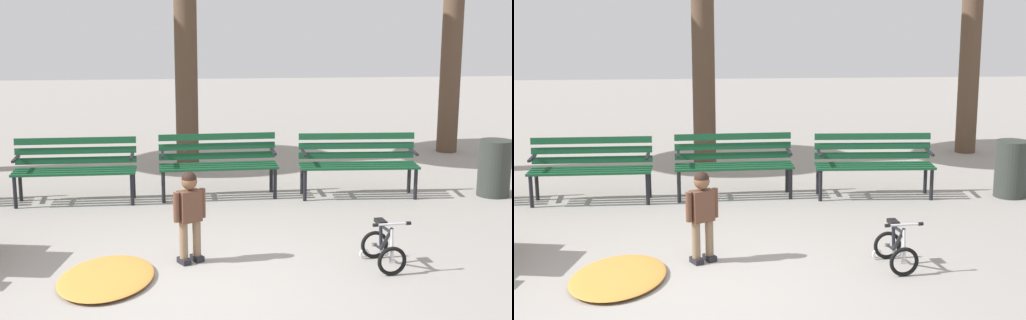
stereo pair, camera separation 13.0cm
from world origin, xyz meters
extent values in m
plane|color=gray|center=(0.00, 0.00, 0.00)|extent=(36.00, 36.00, 0.00)
cube|color=#144728|center=(-1.44, 3.42, 0.44)|extent=(1.60, 0.10, 0.03)
cube|color=#144728|center=(-1.44, 3.30, 0.44)|extent=(1.60, 0.10, 0.03)
cube|color=#144728|center=(-1.44, 3.18, 0.44)|extent=(1.60, 0.10, 0.03)
cube|color=#144728|center=(-1.43, 3.06, 0.44)|extent=(1.60, 0.10, 0.03)
cube|color=#144728|center=(-1.44, 3.46, 0.54)|extent=(1.60, 0.07, 0.09)
cube|color=#144728|center=(-1.44, 3.46, 0.67)|extent=(1.60, 0.07, 0.09)
cube|color=#144728|center=(-1.44, 3.46, 0.81)|extent=(1.60, 0.07, 0.09)
cylinder|color=black|center=(-0.68, 3.09, 0.22)|extent=(0.05, 0.05, 0.44)
cylinder|color=black|center=(-0.69, 3.45, 0.22)|extent=(0.05, 0.05, 0.44)
cube|color=black|center=(-0.69, 3.27, 0.62)|extent=(0.05, 0.40, 0.03)
cylinder|color=black|center=(-2.18, 3.07, 0.22)|extent=(0.05, 0.05, 0.44)
cylinder|color=black|center=(-2.19, 3.43, 0.22)|extent=(0.05, 0.05, 0.44)
cube|color=black|center=(-2.19, 3.25, 0.62)|extent=(0.05, 0.40, 0.03)
cube|color=#144728|center=(0.45, 3.56, 0.44)|extent=(1.60, 0.14, 0.03)
cube|color=#144728|center=(0.46, 3.44, 0.44)|extent=(1.60, 0.14, 0.03)
cube|color=#144728|center=(0.46, 3.32, 0.44)|extent=(1.60, 0.14, 0.03)
cube|color=#144728|center=(0.47, 3.20, 0.44)|extent=(1.60, 0.14, 0.03)
cube|color=#144728|center=(0.45, 3.60, 0.54)|extent=(1.60, 0.11, 0.09)
cube|color=#144728|center=(0.45, 3.60, 0.67)|extent=(1.60, 0.11, 0.09)
cube|color=#144728|center=(0.45, 3.60, 0.81)|extent=(1.60, 0.11, 0.09)
cylinder|color=black|center=(1.22, 3.26, 0.22)|extent=(0.05, 0.05, 0.44)
cylinder|color=black|center=(1.20, 3.61, 0.22)|extent=(0.05, 0.05, 0.44)
cube|color=black|center=(1.21, 3.43, 0.62)|extent=(0.06, 0.40, 0.03)
cylinder|color=black|center=(-0.28, 3.19, 0.22)|extent=(0.05, 0.05, 0.44)
cylinder|color=black|center=(-0.30, 3.55, 0.22)|extent=(0.05, 0.05, 0.44)
cube|color=black|center=(-0.29, 3.37, 0.62)|extent=(0.06, 0.40, 0.03)
cube|color=#144728|center=(2.37, 3.44, 0.44)|extent=(1.60, 0.12, 0.03)
cube|color=#144728|center=(2.36, 3.32, 0.44)|extent=(1.60, 0.12, 0.03)
cube|color=#144728|center=(2.36, 3.20, 0.44)|extent=(1.60, 0.12, 0.03)
cube|color=#144728|center=(2.36, 3.08, 0.44)|extent=(1.60, 0.12, 0.03)
cube|color=#144728|center=(2.37, 3.48, 0.54)|extent=(1.60, 0.09, 0.09)
cube|color=#144728|center=(2.37, 3.48, 0.67)|extent=(1.60, 0.09, 0.09)
cube|color=#144728|center=(2.37, 3.48, 0.81)|extent=(1.60, 0.09, 0.09)
cylinder|color=black|center=(3.11, 3.08, 0.22)|extent=(0.05, 0.05, 0.44)
cylinder|color=black|center=(3.12, 3.44, 0.22)|extent=(0.05, 0.05, 0.44)
cube|color=black|center=(3.11, 3.26, 0.62)|extent=(0.05, 0.40, 0.03)
cylinder|color=black|center=(1.61, 3.13, 0.22)|extent=(0.05, 0.05, 0.44)
cylinder|color=black|center=(1.62, 3.49, 0.22)|extent=(0.05, 0.05, 0.44)
cube|color=black|center=(1.61, 3.31, 0.62)|extent=(0.05, 0.40, 0.03)
cylinder|color=#7F664C|center=(0.14, 0.87, 0.22)|extent=(0.09, 0.09, 0.44)
cube|color=black|center=(0.14, 0.87, 0.03)|extent=(0.16, 0.18, 0.06)
cylinder|color=#7F664C|center=(0.01, 0.79, 0.22)|extent=(0.09, 0.09, 0.44)
cube|color=black|center=(0.01, 0.79, 0.03)|extent=(0.16, 0.18, 0.06)
cube|color=brown|center=(0.08, 0.83, 0.61)|extent=(0.27, 0.23, 0.33)
sphere|color=brown|center=(0.08, 0.83, 0.87)|extent=(0.16, 0.16, 0.16)
sphere|color=black|center=(0.08, 0.83, 0.89)|extent=(0.16, 0.16, 0.16)
cylinder|color=brown|center=(0.21, 0.90, 0.62)|extent=(0.07, 0.07, 0.31)
cylinder|color=brown|center=(-0.06, 0.76, 0.62)|extent=(0.07, 0.07, 0.31)
torus|color=black|center=(2.06, 0.28, 0.15)|extent=(0.30, 0.07, 0.30)
cylinder|color=silver|center=(2.06, 0.28, 0.15)|extent=(0.05, 0.04, 0.04)
torus|color=black|center=(2.01, 0.79, 0.15)|extent=(0.30, 0.07, 0.30)
cylinder|color=silver|center=(2.01, 0.79, 0.15)|extent=(0.05, 0.04, 0.04)
torus|color=white|center=(2.12, 0.81, 0.05)|extent=(0.11, 0.04, 0.11)
torus|color=white|center=(1.90, 0.78, 0.05)|extent=(0.11, 0.04, 0.11)
cylinder|color=black|center=(2.05, 0.46, 0.32)|extent=(0.07, 0.31, 0.32)
cylinder|color=black|center=(2.03, 0.62, 0.30)|extent=(0.04, 0.08, 0.27)
cylinder|color=black|center=(2.02, 0.70, 0.16)|extent=(0.05, 0.20, 0.05)
cylinder|color=silver|center=(2.06, 0.30, 0.31)|extent=(0.04, 0.07, 0.32)
cylinder|color=black|center=(2.04, 0.48, 0.42)|extent=(0.07, 0.32, 0.05)
cube|color=black|center=(2.03, 0.64, 0.45)|extent=(0.11, 0.18, 0.04)
cylinder|color=silver|center=(2.06, 0.32, 0.52)|extent=(0.34, 0.06, 0.02)
cylinder|color=black|center=(2.23, 0.33, 0.52)|extent=(0.05, 0.04, 0.04)
cylinder|color=black|center=(1.89, 0.30, 0.52)|extent=(0.05, 0.04, 0.04)
ellipsoid|color=#C68438|center=(-0.74, 0.36, 0.04)|extent=(1.11, 1.43, 0.07)
cylinder|color=#2D332D|center=(4.23, 3.19, 0.39)|extent=(0.44, 0.44, 0.78)
cylinder|color=brown|center=(0.04, 5.41, 1.93)|extent=(0.36, 0.36, 3.87)
cylinder|color=brown|center=(4.56, 6.19, 1.84)|extent=(0.35, 0.35, 3.68)
camera|label=1|loc=(0.12, -6.88, 2.77)|focal=54.61mm
camera|label=2|loc=(0.25, -6.89, 2.77)|focal=54.61mm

